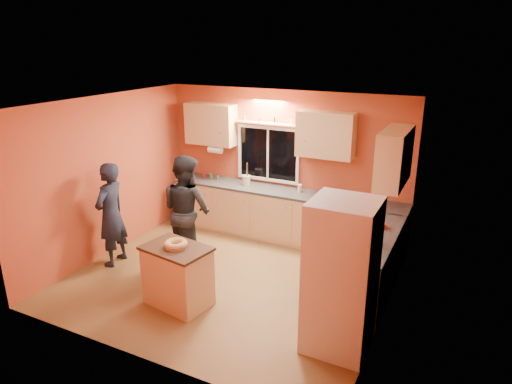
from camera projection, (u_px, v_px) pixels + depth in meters
The scene contains 14 objects.
ground at pixel (230, 279), 6.83m from camera, with size 4.50×4.50×0.00m, color brown.
room_shell at pixel (249, 169), 6.62m from camera, with size 4.54×4.04×2.61m.
back_counter at pixel (277, 214), 8.13m from camera, with size 4.23×0.62×0.90m.
right_counter at pixel (370, 265), 6.29m from camera, with size 0.62×1.84×0.90m.
refrigerator at pixel (341, 277), 5.07m from camera, with size 0.72×0.70×1.80m, color silver.
island at pixel (178, 275), 6.07m from camera, with size 0.95×0.72×0.84m.
bundt_pastry at pixel (176, 244), 5.92m from camera, with size 0.31×0.31×0.09m, color tan.
person_left at pixel (111, 215), 7.07m from camera, with size 0.60×0.40×1.65m, color black.
person_center at pixel (187, 210), 7.11m from camera, with size 0.85×0.67×1.76m, color black.
person_right at pixel (330, 250), 5.98m from camera, with size 0.92×0.38×1.57m, color #323522.
mixing_bowl at pixel (338, 197), 7.52m from camera, with size 0.35×0.35×0.09m, color black.
utensil_crock at pixel (246, 180), 8.24m from camera, with size 0.14×0.14×0.17m, color #EBE6C4.
potted_plant at pixel (366, 229), 5.98m from camera, with size 0.27×0.23×0.30m, color gray.
red_box at pixel (380, 225), 6.38m from camera, with size 0.16×0.12×0.07m, color #A9271A.
Camera 1 is at (3.04, -5.26, 3.42)m, focal length 32.00 mm.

